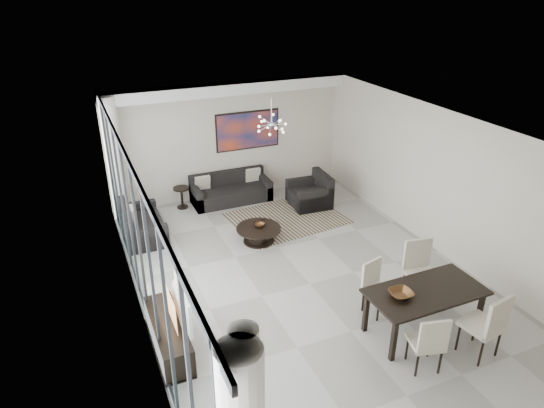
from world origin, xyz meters
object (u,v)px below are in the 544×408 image
dining_table (425,295)px  coffee_table (259,234)px  sofa_main (231,192)px  television (176,305)px  tv_console (168,335)px

dining_table → coffee_table: bearing=109.5°
sofa_main → television: size_ratio=1.96×
television → dining_table: size_ratio=0.54×
tv_console → television: (0.16, -0.04, 0.53)m
coffee_table → sofa_main: (0.13, 2.22, 0.05)m
tv_console → sofa_main: bearing=61.1°
tv_console → television: television is taller
tv_console → dining_table: dining_table is taller
tv_console → television: 0.56m
sofa_main → television: bearing=-117.3°
coffee_table → sofa_main: bearing=86.6°
tv_console → coffee_table: bearing=45.3°
television → dining_table: television is taller
coffee_table → tv_console: tv_console is taller
television → coffee_table: bearing=-40.3°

